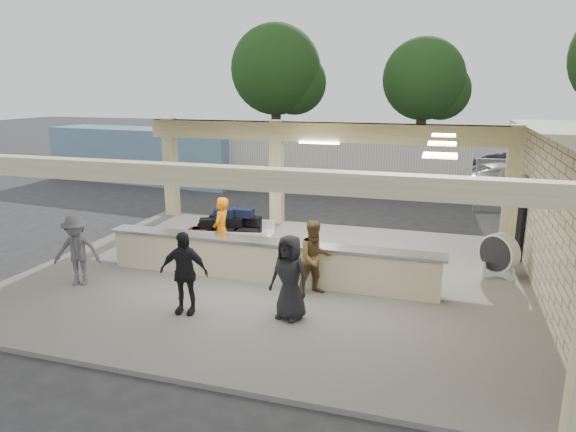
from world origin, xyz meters
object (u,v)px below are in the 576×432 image
(passenger_b, at_px, (184,273))
(passenger_c, at_px, (77,251))
(passenger_a, at_px, (315,258))
(baggage_handler, at_px, (221,231))
(baggage_counter, at_px, (267,260))
(drum_fan, at_px, (499,254))
(car_dark, at_px, (522,170))
(luggage_cart, at_px, (228,230))
(container_white, at_px, (324,161))
(passenger_d, at_px, (290,277))
(container_blue, at_px, (146,155))
(car_white_a, at_px, (513,180))

(passenger_b, xyz_separation_m, passenger_c, (-3.10, 0.64, -0.03))
(passenger_a, bearing_deg, baggage_handler, 118.06)
(baggage_counter, height_order, drum_fan, drum_fan)
(passenger_a, relative_size, passenger_c, 1.02)
(passenger_a, xyz_separation_m, passenger_c, (-5.39, -1.08, -0.02))
(passenger_c, xyz_separation_m, car_dark, (11.41, 16.87, -0.13))
(luggage_cart, height_order, passenger_a, passenger_a)
(luggage_cart, bearing_deg, container_white, 79.31)
(passenger_d, distance_m, container_blue, 17.69)
(passenger_d, xyz_separation_m, container_white, (-2.56, 13.68, 0.41))
(drum_fan, distance_m, passenger_b, 7.51)
(passenger_c, relative_size, passenger_d, 0.96)
(passenger_a, height_order, passenger_b, passenger_b)
(baggage_counter, height_order, car_dark, car_dark)
(passenger_c, relative_size, container_white, 0.13)
(baggage_counter, relative_size, passenger_d, 4.78)
(container_blue, bearing_deg, passenger_d, -42.93)
(passenger_b, xyz_separation_m, passenger_d, (2.11, 0.38, 0.00))
(baggage_counter, distance_m, car_white_a, 14.33)
(container_white, bearing_deg, car_white_a, 4.25)
(drum_fan, xyz_separation_m, container_white, (-6.71, 9.92, 0.69))
(drum_fan, height_order, passenger_a, passenger_a)
(passenger_d, bearing_deg, baggage_handler, 151.02)
(passenger_c, bearing_deg, passenger_b, -30.34)
(passenger_c, bearing_deg, passenger_d, -21.58)
(car_white_a, height_order, car_dark, car_dark)
(car_white_a, bearing_deg, drum_fan, 152.64)
(baggage_counter, height_order, container_white, container_white)
(container_white, height_order, container_blue, container_white)
(luggage_cart, relative_size, car_white_a, 0.48)
(car_dark, distance_m, container_white, 9.42)
(container_white, bearing_deg, baggage_handler, -92.29)
(drum_fan, xyz_separation_m, container_blue, (-15.81, 9.55, 0.65))
(drum_fan, height_order, passenger_c, passenger_c)
(passenger_d, distance_m, car_white_a, 15.55)
(passenger_b, relative_size, car_white_a, 0.34)
(car_dark, bearing_deg, passenger_d, -173.20)
(passenger_c, xyz_separation_m, container_blue, (-6.44, 13.05, 0.39))
(passenger_b, distance_m, container_blue, 16.69)
(baggage_counter, distance_m, passenger_d, 2.19)
(baggage_counter, xyz_separation_m, container_white, (-1.42, 11.84, 0.78))
(drum_fan, bearing_deg, passenger_d, -96.17)
(baggage_handler, height_order, passenger_d, baggage_handler)
(passenger_b, bearing_deg, car_white_a, 55.40)
(passenger_a, bearing_deg, luggage_cart, 108.80)
(passenger_a, bearing_deg, car_white_a, 30.52)
(baggage_counter, xyz_separation_m, drum_fan, (5.28, 1.92, 0.09))
(baggage_counter, xyz_separation_m, passenger_b, (-0.98, -2.22, 0.37))
(passenger_a, xyz_separation_m, passenger_b, (-2.29, -1.72, 0.01))
(luggage_cart, xyz_separation_m, drum_fan, (6.92, 0.44, -0.13))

